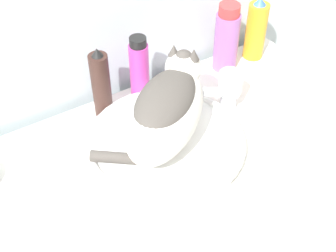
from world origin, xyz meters
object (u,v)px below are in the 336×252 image
object	(u,v)px
soap_bar	(281,120)
shampoo_bottle_tall	(139,71)
cat	(167,108)
spray_bottle_trigger	(256,30)
hairspray_can_black	(101,85)
mouthwash_bottle	(227,39)
faucet	(227,89)

from	to	relation	value
soap_bar	shampoo_bottle_tall	bearing A→B (deg)	133.96
cat	soap_bar	size ratio (longest dim) A/B	4.46
spray_bottle_trigger	hairspray_can_black	bearing A→B (deg)	-180.00
shampoo_bottle_tall	soap_bar	world-z (taller)	shampoo_bottle_tall
spray_bottle_trigger	soap_bar	distance (m)	0.32
cat	shampoo_bottle_tall	xyz separation A→B (m)	(0.04, 0.20, -0.04)
mouthwash_bottle	spray_bottle_trigger	xyz separation A→B (m)	(0.11, 0.00, -0.01)
cat	shampoo_bottle_tall	world-z (taller)	cat
cat	mouthwash_bottle	bearing A→B (deg)	-6.76
cat	faucet	world-z (taller)	cat
shampoo_bottle_tall	hairspray_can_black	bearing A→B (deg)	-180.00
cat	mouthwash_bottle	world-z (taller)	cat
cat	spray_bottle_trigger	world-z (taller)	cat
soap_bar	cat	bearing A→B (deg)	165.26
spray_bottle_trigger	cat	bearing A→B (deg)	-155.48
faucet	soap_bar	bearing A→B (deg)	117.75
cat	mouthwash_bottle	xyz separation A→B (m)	(0.33, 0.20, -0.03)
faucet	hairspray_can_black	size ratio (longest dim) A/B	0.70
faucet	spray_bottle_trigger	size ratio (longest dim) A/B	0.74
faucet	shampoo_bottle_tall	distance (m)	0.24
shampoo_bottle_tall	spray_bottle_trigger	bearing A→B (deg)	0.00
cat	mouthwash_bottle	size ratio (longest dim) A/B	1.74
spray_bottle_trigger	soap_bar	bearing A→B (deg)	-114.90
mouthwash_bottle	soap_bar	distance (m)	0.30
shampoo_bottle_tall	hairspray_can_black	size ratio (longest dim) A/B	0.96
cat	spray_bottle_trigger	bearing A→B (deg)	-13.67
mouthwash_bottle	hairspray_can_black	xyz separation A→B (m)	(-0.41, -0.00, -0.00)
faucet	cat	bearing A→B (deg)	-1.34
spray_bottle_trigger	soap_bar	world-z (taller)	spray_bottle_trigger
shampoo_bottle_tall	soap_bar	size ratio (longest dim) A/B	2.48
soap_bar	faucet	bearing A→B (deg)	129.17
mouthwash_bottle	hairspray_can_black	world-z (taller)	hairspray_can_black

